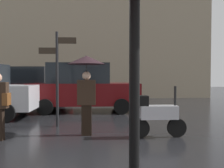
{
  "coord_description": "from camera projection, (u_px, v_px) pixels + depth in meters",
  "views": [
    {
      "loc": [
        0.21,
        -2.32,
        1.47
      ],
      "look_at": [
        0.71,
        5.94,
        1.2
      ],
      "focal_mm": 37.65,
      "sensor_mm": 36.0,
      "label": 1
    }
  ],
  "objects": [
    {
      "name": "parked_scooter",
      "position": [
        157.0,
        115.0,
        5.63
      ],
      "size": [
        1.36,
        0.32,
        1.23
      ],
      "rotation": [
        0.0,
        0.0,
        -0.11
      ],
      "color": "black",
      "rests_on": "ground"
    },
    {
      "name": "parked_car_right",
      "position": [
        83.0,
        88.0,
        9.83
      ],
      "size": [
        4.48,
        1.96,
        2.01
      ],
      "rotation": [
        0.0,
        0.0,
        3.15
      ],
      "color": "#590C0F",
      "rests_on": "ground"
    },
    {
      "name": "building_block",
      "position": [
        95.0,
        3.0,
        16.67
      ],
      "size": [
        15.74,
        2.77,
        13.41
      ],
      "primitive_type": "cube",
      "color": "gray",
      "rests_on": "ground"
    },
    {
      "name": "street_signpost",
      "position": [
        57.0,
        69.0,
        6.81
      ],
      "size": [
        1.08,
        0.08,
        2.76
      ],
      "color": "black",
      "rests_on": "ground"
    },
    {
      "name": "pedestrian_with_umbrella",
      "position": [
        86.0,
        74.0,
        5.81
      ],
      "size": [
        0.94,
        0.94,
        1.98
      ],
      "rotation": [
        0.0,
        0.0,
        2.43
      ],
      "color": "black",
      "rests_on": "ground"
    },
    {
      "name": "parked_car_distant",
      "position": [
        28.0,
        86.0,
        11.88
      ],
      "size": [
        4.19,
        2.06,
        1.94
      ],
      "rotation": [
        0.0,
        0.0,
        0.15
      ],
      "color": "#590C0F",
      "rests_on": "ground"
    }
  ]
}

